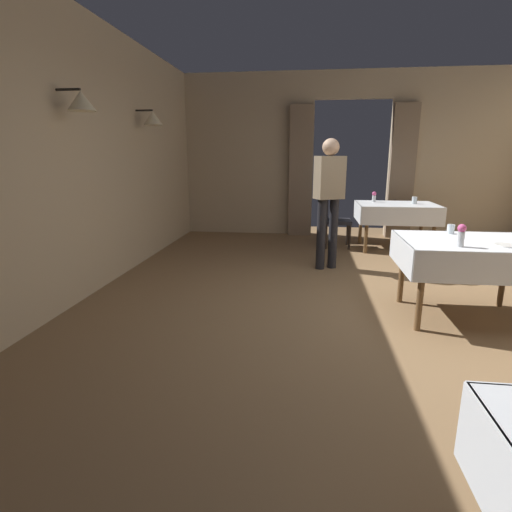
# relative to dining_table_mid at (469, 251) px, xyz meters

# --- Properties ---
(ground) EXTENTS (10.08, 10.08, 0.00)m
(ground) POSITION_rel_dining_table_mid_xyz_m (-0.71, -0.07, -0.65)
(ground) COLOR olive
(wall_left) EXTENTS (0.49, 8.40, 3.00)m
(wall_left) POSITION_rel_dining_table_mid_xyz_m (-3.91, -0.07, 0.86)
(wall_left) COLOR tan
(wall_left) RESTS_ON ground
(wall_back) EXTENTS (6.40, 0.27, 3.00)m
(wall_back) POSITION_rel_dining_table_mid_xyz_m (-0.71, 4.11, 0.86)
(wall_back) COLOR tan
(wall_back) RESTS_ON ground
(dining_table_mid) EXTENTS (1.23, 0.96, 0.75)m
(dining_table_mid) POSITION_rel_dining_table_mid_xyz_m (0.00, 0.00, 0.00)
(dining_table_mid) COLOR brown
(dining_table_mid) RESTS_ON ground
(dining_table_far) EXTENTS (1.25, 0.95, 0.75)m
(dining_table_far) POSITION_rel_dining_table_mid_xyz_m (-0.06, 2.94, -0.00)
(dining_table_far) COLOR brown
(dining_table_far) RESTS_ON ground
(chair_far_left) EXTENTS (0.45, 0.44, 0.93)m
(chair_far_left) POSITION_rel_dining_table_mid_xyz_m (-1.07, 2.98, -0.14)
(chair_far_left) COLOR black
(chair_far_left) RESTS_ON ground
(flower_vase_mid) EXTENTS (0.07, 0.07, 0.19)m
(flower_vase_mid) POSITION_rel_dining_table_mid_xyz_m (-0.19, -0.29, 0.20)
(flower_vase_mid) COLOR silver
(flower_vase_mid) RESTS_ON dining_table_mid
(glass_mid_b) EXTENTS (0.07, 0.07, 0.09)m
(glass_mid_b) POSITION_rel_dining_table_mid_xyz_m (-0.08, 0.32, 0.15)
(glass_mid_b) COLOR silver
(glass_mid_b) RESTS_ON dining_table_mid
(plate_mid_c) EXTENTS (0.19, 0.19, 0.01)m
(plate_mid_c) POSITION_rel_dining_table_mid_xyz_m (0.21, -0.21, 0.11)
(plate_mid_c) COLOR white
(plate_mid_c) RESTS_ON dining_table_mid
(flower_vase_far) EXTENTS (0.07, 0.07, 0.17)m
(flower_vase_far) POSITION_rel_dining_table_mid_xyz_m (-0.39, 3.15, 0.19)
(flower_vase_far) COLOR silver
(flower_vase_far) RESTS_ON dining_table_far
(glass_far_b) EXTENTS (0.08, 0.08, 0.12)m
(glass_far_b) POSITION_rel_dining_table_mid_xyz_m (0.21, 2.95, 0.16)
(glass_far_b) COLOR silver
(glass_far_b) RESTS_ON dining_table_far
(person_waiter_by_doorway) EXTENTS (0.42, 0.35, 1.72)m
(person_waiter_by_doorway) POSITION_rel_dining_table_mid_xyz_m (-1.22, 1.60, 0.37)
(person_waiter_by_doorway) COLOR black
(person_waiter_by_doorway) RESTS_ON ground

